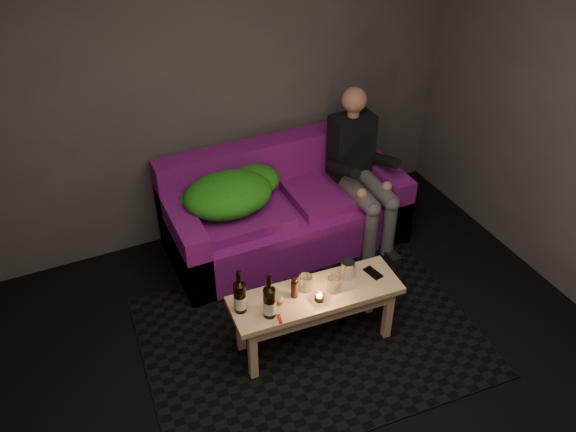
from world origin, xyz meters
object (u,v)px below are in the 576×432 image
(person, at_px, (360,166))
(beer_bottle_a, at_px, (240,296))
(beer_bottle_b, at_px, (269,301))
(sofa, at_px, (283,211))
(steel_cup, at_px, (347,269))
(coffee_table, at_px, (316,302))

(person, bearing_deg, beer_bottle_a, -146.51)
(beer_bottle_b, bearing_deg, beer_bottle_a, 141.55)
(sofa, xyz_separation_m, beer_bottle_a, (-0.76, -1.04, 0.28))
(beer_bottle_b, height_order, steel_cup, beer_bottle_b)
(sofa, xyz_separation_m, person, (0.59, -0.15, 0.35))
(person, relative_size, beer_bottle_b, 3.99)
(person, height_order, coffee_table, person)
(sofa, distance_m, steel_cup, 1.07)
(sofa, distance_m, coffee_table, 1.13)
(beer_bottle_a, height_order, beer_bottle_b, beer_bottle_a)
(beer_bottle_a, height_order, steel_cup, beer_bottle_a)
(coffee_table, bearing_deg, sofa, 75.99)
(sofa, distance_m, person, 0.70)
(person, xyz_separation_m, beer_bottle_a, (-1.35, -0.89, -0.07))
(coffee_table, bearing_deg, beer_bottle_a, 173.49)
(sofa, distance_m, beer_bottle_a, 1.32)
(sofa, relative_size, coffee_table, 1.64)
(sofa, bearing_deg, beer_bottle_a, -126.12)
(coffee_table, bearing_deg, beer_bottle_b, -170.40)
(beer_bottle_b, bearing_deg, sofa, 61.89)
(beer_bottle_a, relative_size, beer_bottle_b, 1.01)
(sofa, bearing_deg, steel_cup, -91.20)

